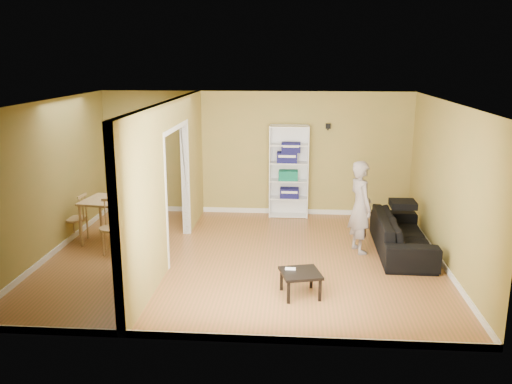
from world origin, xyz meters
TOP-DOWN VIEW (x-y plane):
  - room_shell at (0.00, 0.00)m, footprint 6.50×6.50m
  - partition at (-1.20, 0.00)m, footprint 0.22×5.50m
  - wall_speaker at (1.50, 2.69)m, footprint 0.10×0.10m
  - sofa at (2.70, 0.52)m, footprint 2.21×0.98m
  - person at (1.96, 0.49)m, footprint 0.82×0.73m
  - bookshelf at (0.71, 2.60)m, footprint 0.81×0.35m
  - paper_box_navy_a at (0.73, 2.56)m, footprint 0.39×0.26m
  - paper_box_teal at (0.70, 2.56)m, footprint 0.40×0.26m
  - paper_box_navy_b at (0.67, 2.56)m, footprint 0.42×0.27m
  - paper_box_navy_c at (0.75, 2.56)m, footprint 0.39×0.25m
  - coffee_table at (0.95, -1.39)m, footprint 0.53×0.53m
  - game_controller at (0.80, -1.32)m, footprint 0.15×0.04m
  - dining_table at (-2.30, 0.67)m, footprint 1.26×0.84m
  - chair_left at (-3.13, 0.66)m, footprint 0.45×0.45m
  - chair_near at (-2.26, 0.11)m, footprint 0.51×0.51m
  - chair_far at (-2.31, 1.29)m, footprint 0.52×0.52m

SIDE VIEW (x-z plane):
  - coffee_table at x=0.95m, z-range 0.13..0.48m
  - game_controller at x=0.80m, z-range 0.35..0.38m
  - sofa at x=2.70m, z-range 0.00..0.84m
  - chair_far at x=-2.31m, z-range 0.00..0.88m
  - chair_left at x=-3.13m, z-range 0.00..0.88m
  - chair_near at x=-2.26m, z-range 0.00..0.93m
  - paper_box_navy_a at x=0.73m, z-range 0.41..0.61m
  - dining_table at x=-2.30m, z-range 0.32..1.11m
  - paper_box_teal at x=0.70m, z-range 0.78..0.99m
  - person at x=1.96m, z-range 0.00..1.88m
  - bookshelf at x=0.71m, z-range 0.00..1.92m
  - paper_box_navy_b at x=0.67m, z-range 1.16..1.37m
  - room_shell at x=0.00m, z-range -1.95..4.55m
  - partition at x=-1.20m, z-range 0.00..2.60m
  - paper_box_navy_c at x=0.75m, z-range 1.36..1.56m
  - wall_speaker at x=1.50m, z-range 1.85..1.95m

